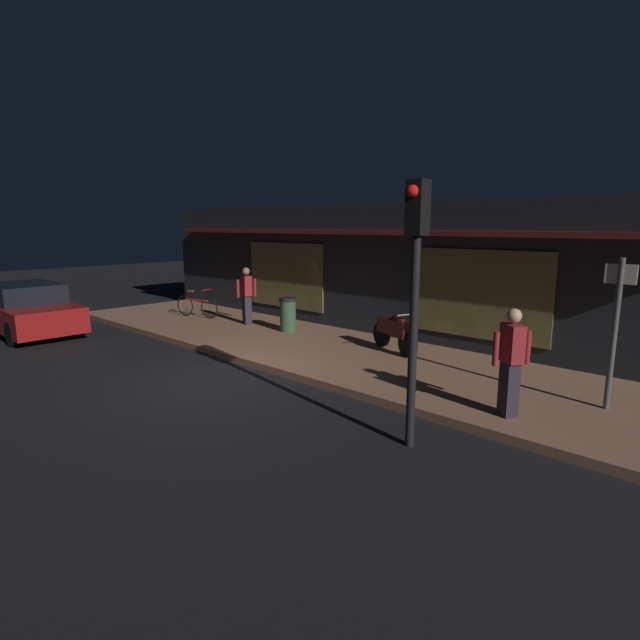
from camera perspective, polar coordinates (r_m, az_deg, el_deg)
ground_plane at (r=10.34m, az=-12.04°, el=-6.52°), size 60.00×60.00×0.00m
sidewalk_slab at (r=12.20m, az=-0.45°, el=-3.24°), size 18.00×4.00×0.15m
storefront_building at (r=14.54m, az=8.82°, el=5.81°), size 18.00×3.30×3.60m
motorcycle at (r=11.60m, az=8.57°, el=-1.21°), size 1.62×0.84×0.97m
bicycle_parked at (r=16.32m, az=-13.87°, el=1.57°), size 1.62×0.54×0.91m
person_photographer at (r=14.82m, az=-8.39°, el=2.90°), size 0.43×0.61×1.67m
person_bystander at (r=8.07m, az=20.95°, el=-4.31°), size 0.44×0.54×1.67m
sign_post at (r=8.97m, az=30.63°, el=-0.50°), size 0.44×0.09×2.40m
trash_bin at (r=13.76m, az=-3.68°, el=0.67°), size 0.48×0.48×0.93m
traffic_light_pole at (r=6.66m, az=10.82°, el=5.83°), size 0.24×0.33×3.60m
parked_car_near at (r=16.30m, az=-30.43°, el=1.07°), size 4.11×1.81×1.42m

